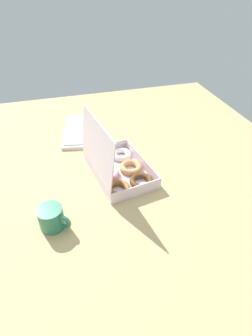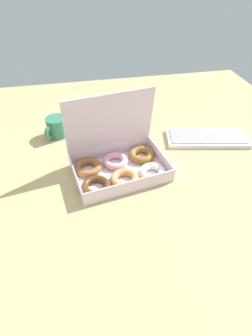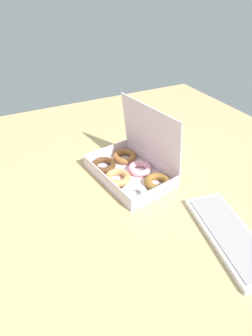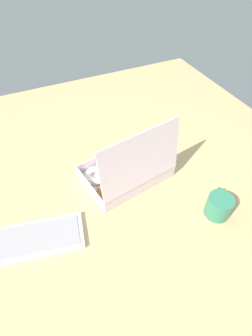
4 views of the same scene
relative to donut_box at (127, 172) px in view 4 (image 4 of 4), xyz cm
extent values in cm
cube|color=tan|center=(5.00, -0.35, -4.52)|extent=(180.00, 180.00, 2.00)
cube|color=white|center=(0.17, -1.26, -3.32)|extent=(37.46, 28.37, 0.40)
cube|color=white|center=(-16.44, -4.07, -0.43)|extent=(4.23, 22.74, 5.38)
cube|color=white|center=(16.79, 1.55, -0.43)|extent=(4.23, 22.74, 5.38)
cube|color=white|center=(2.06, -12.40, -0.43)|extent=(32.90, 5.95, 5.38)
cube|color=white|center=(-1.71, 9.88, -0.43)|extent=(32.90, 5.95, 5.38)
cube|color=white|center=(-1.51, 8.69, 13.67)|extent=(34.16, 8.87, 22.87)
torus|color=#513317|center=(-9.76, -8.37, -1.80)|extent=(13.35, 13.35, 2.52)
torus|color=tan|center=(0.87, -6.69, -1.80)|extent=(14.88, 14.88, 2.82)
torus|color=white|center=(11.92, -5.07, -1.80)|extent=(12.38, 12.38, 2.76)
torus|color=#996130|center=(-11.62, 2.54, -1.80)|extent=(11.71, 11.71, 2.76)
torus|color=#F4A8B6|center=(-0.64, 4.32, -1.80)|extent=(12.70, 12.70, 2.61)
torus|color=olive|center=(10.41, 6.08, -1.80)|extent=(11.98, 11.98, 2.85)
cube|color=white|center=(42.27, 13.02, -2.62)|extent=(37.59, 20.51, 1.80)
cube|color=#9B9697|center=(42.27, 13.02, -1.52)|extent=(34.37, 17.79, 0.40)
cylinder|color=#307A5B|center=(-22.77, 30.24, 0.84)|extent=(9.17, 9.17, 8.72)
torus|color=#307A5B|center=(-25.76, 26.33, 0.84)|extent=(5.28, 6.19, 6.53)
cylinder|color=black|center=(-22.77, 30.24, 3.62)|extent=(8.07, 8.07, 0.52)
camera|label=1|loc=(-90.51, 21.20, 73.46)|focal=28.00mm
camera|label=2|loc=(-12.34, -75.08, 63.55)|focal=28.00mm
camera|label=3|loc=(76.23, -40.19, 63.06)|focal=28.00mm
camera|label=4|loc=(31.22, 66.90, 78.91)|focal=28.00mm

